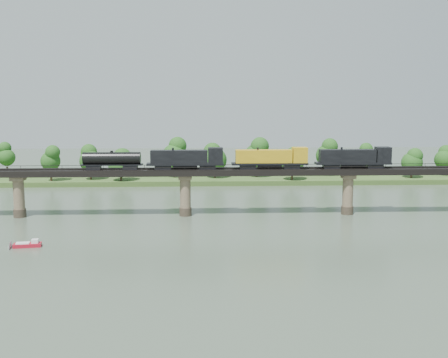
{
  "coord_description": "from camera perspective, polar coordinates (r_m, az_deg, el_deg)",
  "views": [
    {
      "loc": [
        3.78,
        -104.65,
        29.75
      ],
      "look_at": [
        9.44,
        30.0,
        9.0
      ],
      "focal_mm": 45.0,
      "sensor_mm": 36.0,
      "label": 1
    }
  ],
  "objects": [
    {
      "name": "bridge_superstructure",
      "position": [
        135.89,
        -3.98,
        1.14
      ],
      "size": [
        220.0,
        4.9,
        0.75
      ],
      "color": "black",
      "rests_on": "bridge"
    },
    {
      "name": "bridge",
      "position": [
        136.87,
        -3.95,
        -1.49
      ],
      "size": [
        236.0,
        30.0,
        11.5
      ],
      "color": "#473A2D",
      "rests_on": "ground"
    },
    {
      "name": "far_bank",
      "position": [
        191.88,
        -3.51,
        0.06
      ],
      "size": [
        300.0,
        24.0,
        1.6
      ],
      "primitive_type": "cube",
      "color": "#335020",
      "rests_on": "ground"
    },
    {
      "name": "far_treeline",
      "position": [
        186.73,
        -6.08,
        2.27
      ],
      "size": [
        289.06,
        17.54,
        13.6
      ],
      "color": "#382619",
      "rests_on": "far_bank"
    },
    {
      "name": "freight_train",
      "position": [
        135.94,
        1.87,
        2.08
      ],
      "size": [
        75.13,
        2.93,
        5.17
      ],
      "color": "black",
      "rests_on": "bridge"
    },
    {
      "name": "motorboat",
      "position": [
        116.51,
        -19.31,
        -6.29
      ],
      "size": [
        5.46,
        2.63,
        1.47
      ],
      "rotation": [
        0.0,
        0.0,
        0.15
      ],
      "color": "#AA1325",
      "rests_on": "ground"
    },
    {
      "name": "ground",
      "position": [
        108.86,
        -4.34,
        -7.13
      ],
      "size": [
        400.0,
        400.0,
        0.0
      ],
      "primitive_type": "plane",
      "color": "#3A493A",
      "rests_on": "ground"
    }
  ]
}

